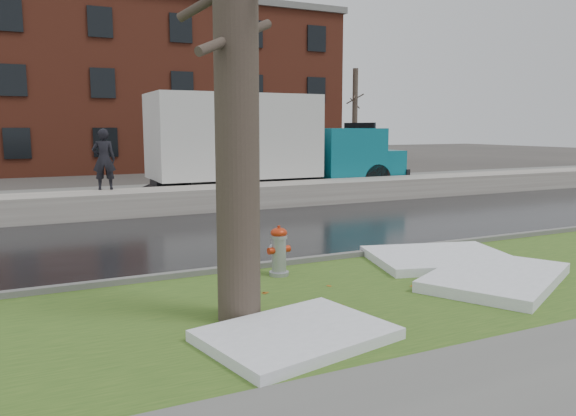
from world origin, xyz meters
name	(u,v)px	position (x,y,z in m)	size (l,w,h in m)	color
ground	(320,278)	(0.00, 0.00, 0.00)	(120.00, 120.00, 0.00)	#47423D
verge	(358,296)	(0.00, -1.25, 0.02)	(60.00, 4.50, 0.04)	#2F501A
sidewalk	(570,400)	(0.00, -5.00, 0.03)	(60.00, 3.00, 0.05)	slate
road	(231,234)	(0.00, 4.50, 0.01)	(60.00, 7.00, 0.03)	black
parking_lot	(155,196)	(0.00, 13.00, 0.01)	(60.00, 9.00, 0.03)	slate
curb	(294,262)	(0.00, 1.00, 0.07)	(60.00, 0.15, 0.14)	slate
snowbank	(185,200)	(0.00, 8.70, 0.38)	(60.00, 1.60, 0.75)	#AEAA9F
brick_building	(125,91)	(2.00, 30.00, 5.00)	(26.00, 12.00, 10.00)	maroon
bg_tree_right	(355,117)	(16.00, 24.00, 3.33)	(1.40, 1.62, 6.50)	brown
fire_hydrant	(279,249)	(-0.62, 0.37, 0.52)	(0.44, 0.39, 0.89)	#989CA0
tree	(236,43)	(-2.07, -1.46, 3.71)	(1.34, 1.51, 7.29)	brown
box_truck	(265,144)	(3.69, 10.87, 2.02)	(11.43, 2.80, 3.82)	black
worker	(104,159)	(-2.31, 9.30, 1.67)	(0.67, 0.44, 1.85)	black
snow_patch_near	(440,258)	(2.62, -0.10, 0.12)	(2.60, 2.00, 0.16)	white
snow_patch_far	(296,335)	(-1.72, -2.50, 0.11)	(2.20, 1.60, 0.14)	white
snow_patch_side	(496,277)	(2.50, -1.64, 0.13)	(2.80, 1.80, 0.18)	white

